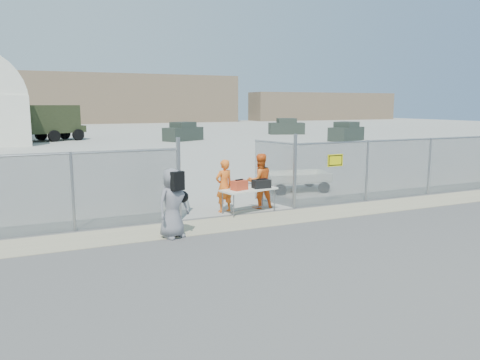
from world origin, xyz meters
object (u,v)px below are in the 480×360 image
visitor (173,203)px  security_worker_left (224,186)px  security_worker_right (260,181)px  folding_table (249,201)px  utility_trailer (296,181)px

visitor → security_worker_left: bearing=20.9°
security_worker_left → visitor: size_ratio=0.94×
security_worker_right → security_worker_left: bearing=3.5°
folding_table → security_worker_left: security_worker_left is taller
visitor → utility_trailer: (6.38, 4.43, -0.51)m
security_worker_left → security_worker_right: size_ratio=0.93×
folding_table → visitor: visitor is taller
visitor → utility_trailer: 7.78m
folding_table → security_worker_right: size_ratio=1.00×
folding_table → security_worker_right: (0.62, 0.45, 0.53)m
security_worker_left → visitor: (-2.33, -2.14, 0.06)m
utility_trailer → visitor: bearing=-136.3°
security_worker_left → security_worker_right: (1.33, 0.08, 0.06)m
folding_table → security_worker_right: 0.94m
folding_table → utility_trailer: 4.28m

